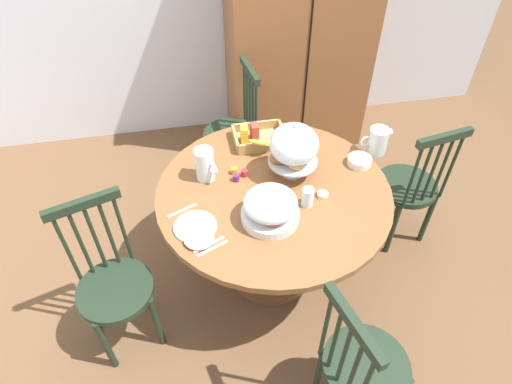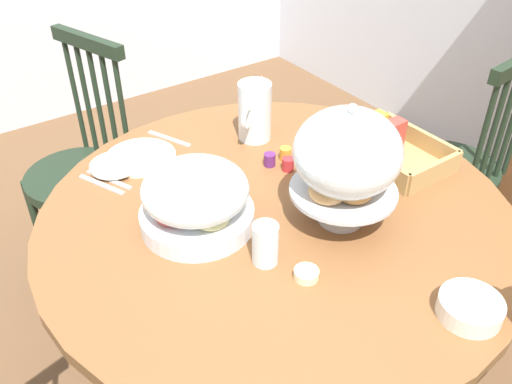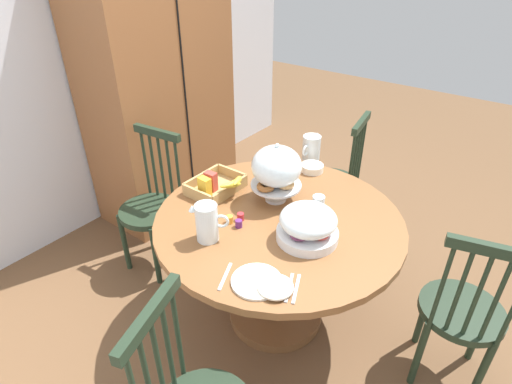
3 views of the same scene
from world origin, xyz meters
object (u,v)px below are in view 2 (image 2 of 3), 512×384
Objects in this scene: pastry_stand_with_dome at (347,157)px; milk_pitcher at (255,114)px; fruit_platter_covered at (196,199)px; china_plate_large at (141,157)px; cereal_bowl at (470,308)px; dining_table at (275,261)px; cereal_basket at (389,149)px; china_plate_small at (115,165)px; butter_dish at (306,274)px; windsor_chair_by_cabinet at (454,172)px; windsor_chair_facing_door at (82,174)px; drinking_glass at (265,244)px.

milk_pitcher is (-0.49, 0.06, -0.11)m from pastry_stand_with_dome.
fruit_platter_covered is 0.39m from china_plate_large.
china_plate_large is 1.57× the size of cereal_bowl.
dining_table is 0.49m from cereal_basket.
pastry_stand_with_dome reaches higher than china_plate_small.
dining_table is 0.43m from pastry_stand_with_dome.
china_plate_large is 3.67× the size of butter_dish.
dining_table is 0.59m from cereal_bowl.
china_plate_large is (-0.45, -0.63, -0.04)m from cereal_basket.
china_plate_small is (0.01, -0.09, 0.01)m from china_plate_large.
windsor_chair_by_cabinet reaches higher than china_plate_large.
milk_pitcher is (0.56, 0.44, 0.38)m from windsor_chair_facing_door.
milk_pitcher is at bearing -143.78° from cereal_basket.
windsor_chair_by_cabinet reaches higher than drinking_glass.
pastry_stand_with_dome is 2.29× the size of china_plate_small.
butter_dish is (0.12, -0.21, -0.19)m from pastry_stand_with_dome.
windsor_chair_by_cabinet is at bearing 107.73° from butter_dish.
drinking_glass is at bearing -75.30° from cereal_basket.
milk_pitcher is 3.22× the size of butter_dish.
windsor_chair_facing_door is at bearing 177.92° from china_plate_small.
fruit_platter_covered reaches higher than china_plate_large.
cereal_basket is at bearing 58.57° from china_plate_small.
cereal_bowl reaches higher than china_plate_small.
milk_pitcher reaches higher than drinking_glass.
milk_pitcher is 1.38× the size of cereal_bowl.
cereal_basket is 5.27× the size of butter_dish.
fruit_platter_covered is at bearing -151.78° from cereal_bowl.
cereal_bowl is 1.27× the size of drinking_glass.
cereal_basket is (0.91, 0.70, 0.33)m from windsor_chair_facing_door.
pastry_stand_with_dome is 0.30m from drinking_glass.
dining_table is 0.56m from china_plate_small.
windsor_chair_facing_door reaches higher than china_plate_small.
china_plate_large is (-0.10, -0.37, -0.08)m from milk_pitcher.
cereal_basket is 1.44× the size of china_plate_large.
windsor_chair_by_cabinet is 1.22m from fruit_platter_covered.
cereal_basket is (0.35, 0.26, -0.05)m from milk_pitcher.
cereal_basket is at bearing 36.22° from milk_pitcher.
china_plate_large is 0.09m from china_plate_small.
dining_table is 0.36m from fruit_platter_covered.
cereal_basket is 0.59m from butter_dish.
fruit_platter_covered is (-0.20, -0.32, -0.11)m from pastry_stand_with_dome.
milk_pitcher reaches higher than china_plate_small.
china_plate_small is (-0.35, -1.23, 0.30)m from windsor_chair_by_cabinet.
drinking_glass is (0.59, 0.14, 0.04)m from china_plate_small.
china_plate_small is at bearing -157.86° from cereal_bowl.
drinking_glass reaches higher than china_plate_small.
cereal_bowl is at bearing -3.65° from milk_pitcher.
fruit_platter_covered is at bearing -160.82° from butter_dish.
fruit_platter_covered is 1.36× the size of china_plate_large.
china_plate_large is at bearing -156.82° from dining_table.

